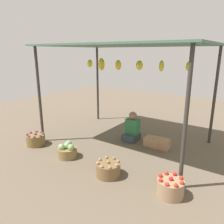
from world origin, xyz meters
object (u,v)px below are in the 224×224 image
at_px(basket_purple_onions, 36,140).
at_px(wooden_crate_stacked_rear, 161,144).
at_px(wooden_crate_near_vendor, 153,142).
at_px(basket_cabbages, 67,151).
at_px(vendor_person, 132,129).
at_px(basket_red_tomatoes, 170,187).
at_px(basket_potatoes, 108,169).

relative_size(basket_purple_onions, wooden_crate_stacked_rear, 1.22).
distance_m(basket_purple_onions, wooden_crate_stacked_rear, 3.15).
xyz_separation_m(wooden_crate_near_vendor, wooden_crate_stacked_rear, (0.23, -0.01, 0.01)).
bearing_deg(wooden_crate_near_vendor, basket_purple_onions, -146.82).
bearing_deg(basket_cabbages, wooden_crate_near_vendor, 50.95).
bearing_deg(vendor_person, basket_red_tomatoes, -45.17).
relative_size(basket_cabbages, wooden_crate_stacked_rear, 1.14).
xyz_separation_m(basket_cabbages, basket_red_tomatoes, (2.39, -0.01, -0.00)).
bearing_deg(basket_potatoes, wooden_crate_stacked_rear, 78.19).
xyz_separation_m(basket_purple_onions, basket_cabbages, (1.15, -0.02, 0.01)).
bearing_deg(basket_purple_onions, wooden_crate_near_vendor, 33.18).
bearing_deg(wooden_crate_near_vendor, basket_cabbages, -129.05).
bearing_deg(basket_potatoes, wooden_crate_near_vendor, 85.66).
distance_m(basket_purple_onions, basket_red_tomatoes, 3.53).
distance_m(basket_cabbages, wooden_crate_near_vendor, 2.11).
relative_size(basket_purple_onions, basket_cabbages, 1.07).
height_order(basket_purple_onions, wooden_crate_stacked_rear, basket_purple_onions).
xyz_separation_m(vendor_person, basket_red_tomatoes, (1.68, -1.69, -0.15)).
xyz_separation_m(vendor_person, basket_cabbages, (-0.70, -1.69, -0.15)).
xyz_separation_m(basket_potatoes, wooden_crate_stacked_rear, (0.36, 1.73, -0.01)).
xyz_separation_m(basket_purple_onions, basket_red_tomatoes, (3.53, -0.02, 0.01)).
xyz_separation_m(basket_red_tomatoes, wooden_crate_stacked_rear, (-0.83, 1.64, -0.02)).
bearing_deg(basket_red_tomatoes, basket_potatoes, -175.48).
distance_m(basket_cabbages, basket_potatoes, 1.20).
distance_m(basket_purple_onions, wooden_crate_near_vendor, 2.96).
distance_m(basket_red_tomatoes, wooden_crate_stacked_rear, 1.83).
bearing_deg(wooden_crate_near_vendor, vendor_person, 175.50).
xyz_separation_m(basket_purple_onions, basket_potatoes, (2.35, -0.12, -0.01)).
bearing_deg(wooden_crate_stacked_rear, basket_potatoes, -101.81).
height_order(basket_purple_onions, basket_potatoes, basket_purple_onions).
bearing_deg(wooden_crate_near_vendor, wooden_crate_stacked_rear, -1.44).
relative_size(basket_cabbages, basket_potatoes, 0.93).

